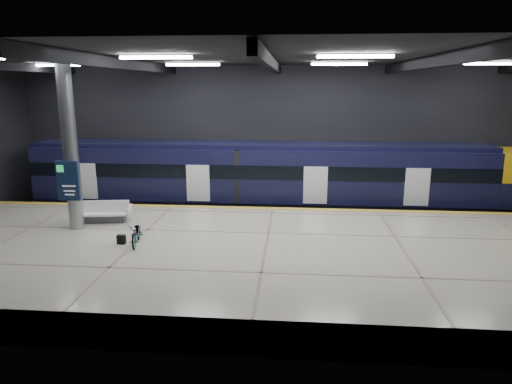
# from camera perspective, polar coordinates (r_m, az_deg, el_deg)

# --- Properties ---
(ground) EXTENTS (30.00, 30.00, 0.00)m
(ground) POSITION_cam_1_polar(r_m,az_deg,el_deg) (19.79, 1.72, -7.25)
(ground) COLOR black
(ground) RESTS_ON ground
(room_shell) EXTENTS (30.10, 16.10, 8.05)m
(room_shell) POSITION_cam_1_polar(r_m,az_deg,el_deg) (18.58, 1.84, 9.51)
(room_shell) COLOR black
(room_shell) RESTS_ON ground
(platform) EXTENTS (30.00, 11.00, 1.10)m
(platform) POSITION_cam_1_polar(r_m,az_deg,el_deg) (17.26, 1.27, -8.44)
(platform) COLOR #BBB49E
(platform) RESTS_ON ground
(safety_strip) EXTENTS (30.00, 0.40, 0.01)m
(safety_strip) POSITION_cam_1_polar(r_m,az_deg,el_deg) (22.06, 2.13, -2.06)
(safety_strip) COLOR gold
(safety_strip) RESTS_ON platform
(rails) EXTENTS (30.00, 1.52, 0.16)m
(rails) POSITION_cam_1_polar(r_m,az_deg,el_deg) (24.99, 2.42, -2.67)
(rails) COLOR gray
(rails) RESTS_ON ground
(train) EXTENTS (29.40, 2.84, 3.79)m
(train) POSITION_cam_1_polar(r_m,az_deg,el_deg) (24.49, 4.48, 1.74)
(train) COLOR black
(train) RESTS_ON ground
(bench) EXTENTS (2.29, 1.23, 0.96)m
(bench) POSITION_cam_1_polar(r_m,az_deg,el_deg) (20.90, -18.33, -2.67)
(bench) COLOR #595B60
(bench) RESTS_ON platform
(bicycle) EXTENTS (0.88, 1.76, 0.88)m
(bicycle) POSITION_cam_1_polar(r_m,az_deg,el_deg) (17.63, -14.71, -4.99)
(bicycle) COLOR #99999E
(bicycle) RESTS_ON platform
(pannier_bag) EXTENTS (0.32, 0.22, 0.35)m
(pannier_bag) POSITION_cam_1_polar(r_m,az_deg,el_deg) (17.92, -16.48, -5.70)
(pannier_bag) COLOR black
(pannier_bag) RESTS_ON platform
(info_column) EXTENTS (0.90, 0.78, 6.90)m
(info_column) POSITION_cam_1_polar(r_m,az_deg,el_deg) (19.81, -22.25, 5.12)
(info_column) COLOR #9EA0A5
(info_column) RESTS_ON platform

